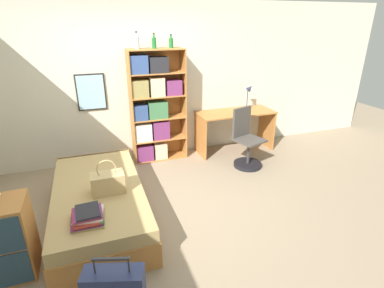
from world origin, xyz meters
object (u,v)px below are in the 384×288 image
(book_stack_on_bed, at_px, (88,216))
(desk_chair, at_px, (246,148))
(bed, at_px, (100,203))
(bottle_brown, at_px, (154,43))
(bottle_clear, at_px, (171,43))
(desk_lamp, at_px, (249,92))
(bookcase, at_px, (153,108))
(bottle_green, at_px, (137,42))
(desk, at_px, (235,123))
(handbag, at_px, (108,182))

(book_stack_on_bed, distance_m, desk_chair, 2.88)
(bed, relative_size, book_stack_on_bed, 5.71)
(bottle_brown, distance_m, bottle_clear, 0.28)
(bottle_brown, relative_size, desk_lamp, 0.49)
(bed, relative_size, desk_chair, 2.10)
(bookcase, height_order, bottle_green, bottle_green)
(desk, height_order, desk_chair, desk_chair)
(bottle_green, height_order, desk_chair, bottle_green)
(handbag, bearing_deg, book_stack_on_bed, -115.78)
(bookcase, distance_m, desk_chair, 1.69)
(desk, bearing_deg, handbag, -147.01)
(book_stack_on_bed, xyz_separation_m, desk_lamp, (2.92, 2.12, 0.56))
(book_stack_on_bed, relative_size, desk_lamp, 0.77)
(bottle_clear, height_order, desk_lamp, bottle_clear)
(desk_chair, bearing_deg, bookcase, 150.63)
(book_stack_on_bed, bearing_deg, bottle_clear, 55.69)
(bottle_green, bearing_deg, desk_chair, -25.95)
(handbag, height_order, desk, handbag)
(bed, xyz_separation_m, bottle_clear, (1.37, 1.52, 1.73))
(bed, distance_m, handbag, 0.41)
(book_stack_on_bed, xyz_separation_m, desk_chair, (2.52, 1.39, -0.19))
(bottle_brown, xyz_separation_m, desk_chair, (1.31, -0.78, -1.64))
(handbag, xyz_separation_m, desk_lamp, (2.69, 1.63, 0.49))
(bookcase, relative_size, desk_chair, 1.91)
(bottle_brown, bearing_deg, desk, -5.02)
(bed, bearing_deg, desk_lamp, 27.47)
(bottle_clear, relative_size, desk, 0.15)
(desk_chair, bearing_deg, bottle_clear, 142.48)
(bottle_green, bearing_deg, bed, -119.06)
(bookcase, height_order, bottle_clear, bottle_clear)
(book_stack_on_bed, xyz_separation_m, bookcase, (1.15, 2.16, 0.42))
(bed, xyz_separation_m, bottle_brown, (1.10, 1.50, 1.74))
(handbag, bearing_deg, bed, 124.49)
(bottle_brown, height_order, desk, bottle_brown)
(book_stack_on_bed, bearing_deg, bookcase, 62.06)
(handbag, height_order, bookcase, bookcase)
(bookcase, relative_size, desk_lamp, 3.99)
(book_stack_on_bed, height_order, bottle_clear, bottle_clear)
(bottle_green, bearing_deg, handbag, -113.07)
(desk_lamp, bearing_deg, desk_chair, -118.81)
(bottle_clear, bearing_deg, desk_chair, -37.52)
(book_stack_on_bed, relative_size, bottle_brown, 1.55)
(bed, height_order, desk_lamp, desk_lamp)
(bottle_clear, bearing_deg, bookcase, -176.82)
(bottle_green, xyz_separation_m, desk_lamp, (1.98, -0.03, -0.90))
(bottle_clear, distance_m, desk_chair, 2.08)
(bottle_green, height_order, bottle_clear, bottle_green)
(bottle_green, xyz_separation_m, bottle_clear, (0.54, 0.03, -0.02))
(bottle_clear, bearing_deg, bottle_brown, -177.43)
(handbag, xyz_separation_m, bottle_brown, (0.98, 1.68, 1.39))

